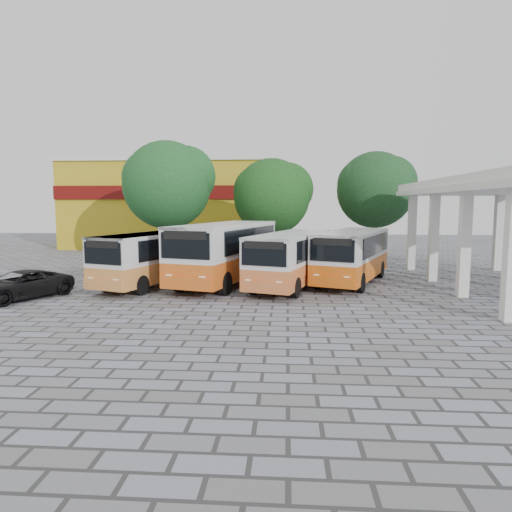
# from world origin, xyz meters

# --- Properties ---
(ground) EXTENTS (90.00, 90.00, 0.00)m
(ground) POSITION_xyz_m (0.00, 0.00, 0.00)
(ground) COLOR slate
(ground) RESTS_ON ground
(terminal_shelter) EXTENTS (6.80, 15.80, 5.40)m
(terminal_shelter) POSITION_xyz_m (10.50, 4.00, 4.91)
(terminal_shelter) COLOR silver
(terminal_shelter) RESTS_ON ground
(shophouse_block) EXTENTS (20.40, 10.40, 8.30)m
(shophouse_block) POSITION_xyz_m (-11.00, 25.99, 4.16)
(shophouse_block) COLOR #AE9215
(shophouse_block) RESTS_ON ground
(bus_far_left) EXTENTS (4.59, 7.97, 2.69)m
(bus_far_left) POSITION_xyz_m (-6.86, 3.76, 1.56)
(bus_far_left) COLOR #C37A37
(bus_far_left) RESTS_ON ground
(bus_centre_left) EXTENTS (4.94, 9.26, 3.15)m
(bus_centre_left) POSITION_xyz_m (-3.24, 4.47, 1.82)
(bus_centre_left) COLOR #C85313
(bus_centre_left) RESTS_ON ground
(bus_centre_right) EXTENTS (4.50, 8.02, 2.72)m
(bus_centre_right) POSITION_xyz_m (0.14, 3.65, 1.57)
(bus_centre_right) COLOR #C2622D
(bus_centre_right) RESTS_ON ground
(bus_far_right) EXTENTS (4.99, 8.20, 2.76)m
(bus_far_right) POSITION_xyz_m (3.39, 5.12, 1.60)
(bus_far_right) COLOR #C8530B
(bus_far_right) RESTS_ON ground
(tree_left) EXTENTS (6.51, 6.20, 8.60)m
(tree_left) POSITION_xyz_m (-8.48, 13.10, 5.71)
(tree_left) COLOR black
(tree_left) RESTS_ON ground
(tree_middle) EXTENTS (5.73, 5.45, 7.42)m
(tree_middle) POSITION_xyz_m (-1.12, 13.92, 4.87)
(tree_middle) COLOR #312014
(tree_middle) RESTS_ON ground
(tree_right) EXTENTS (5.96, 5.68, 8.06)m
(tree_right) POSITION_xyz_m (6.55, 15.88, 5.40)
(tree_right) COLOR #332510
(tree_right) RESTS_ON ground
(parked_car) EXTENTS (3.89, 4.91, 1.24)m
(parked_car) POSITION_xyz_m (-11.75, -0.04, 0.62)
(parked_car) COLOR black
(parked_car) RESTS_ON ground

